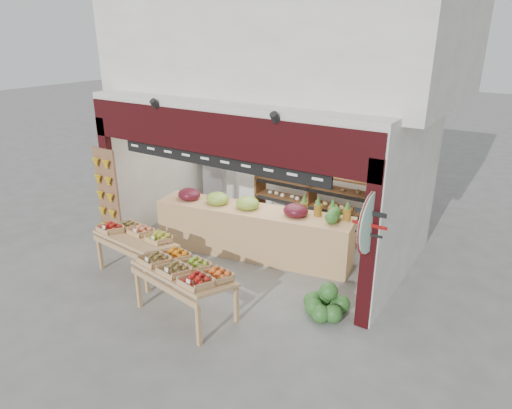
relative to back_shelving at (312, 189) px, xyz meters
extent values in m
plane|color=slate|center=(-0.55, -1.58, -1.04)|extent=(60.00, 60.00, 0.00)
cube|color=white|center=(-0.55, 0.71, 0.46)|extent=(5.76, 0.18, 3.00)
cube|color=white|center=(-3.34, -0.98, 0.46)|extent=(0.18, 3.38, 3.00)
cube|color=white|center=(2.24, -0.98, 0.46)|extent=(0.18, 3.38, 3.00)
cube|color=white|center=(-0.55, -0.98, 2.02)|extent=(5.76, 3.38, 0.12)
cube|color=white|center=(-0.55, 0.12, 3.16)|extent=(6.36, 4.60, 2.40)
cube|color=black|center=(-0.55, -2.63, 1.61)|extent=(5.70, 0.14, 0.70)
cube|color=black|center=(-3.30, -2.63, 0.29)|extent=(0.22, 0.14, 2.65)
cube|color=black|center=(2.20, -2.63, 0.29)|extent=(0.22, 0.14, 2.65)
cube|color=black|center=(-0.55, -2.60, 1.16)|extent=(4.20, 0.05, 0.26)
cylinder|color=white|center=(-0.45, -2.53, 1.41)|extent=(0.34, 0.05, 0.34)
cube|color=brown|center=(-3.28, -2.72, 0.11)|extent=(0.60, 0.04, 1.80)
cylinder|color=silver|center=(2.20, -2.72, 0.71)|extent=(0.04, 0.90, 0.90)
cylinder|color=maroon|center=(2.20, -2.74, 0.71)|extent=(0.01, 0.92, 0.92)
cube|color=brown|center=(-1.32, 0.00, -0.33)|extent=(0.05, 0.44, 1.41)
cube|color=brown|center=(0.00, 0.00, -0.33)|extent=(0.05, 0.44, 1.41)
cube|color=brown|center=(1.32, 0.00, -0.33)|extent=(0.05, 0.44, 1.41)
cube|color=brown|center=(0.00, 0.00, -0.73)|extent=(2.65, 0.44, 0.04)
cube|color=brown|center=(0.00, 0.00, -0.33)|extent=(2.65, 0.44, 0.04)
cube|color=brown|center=(0.00, 0.00, 0.07)|extent=(2.65, 0.44, 0.04)
cube|color=brown|center=(0.00, 0.00, 0.38)|extent=(2.65, 0.44, 0.04)
cone|color=brown|center=(-1.06, 0.00, 0.52)|extent=(0.32, 0.32, 0.28)
cone|color=brown|center=(-0.35, 0.00, 0.52)|extent=(0.32, 0.32, 0.28)
cone|color=brown|center=(0.35, 0.00, 0.52)|extent=(0.32, 0.32, 0.28)
cone|color=brown|center=(1.06, 0.00, 0.52)|extent=(0.32, 0.32, 0.28)
cube|color=silver|center=(-2.70, 0.31, -0.23)|extent=(0.73, 0.73, 1.62)
cube|color=silver|center=(-2.52, -1.39, -0.84)|extent=(0.47, 0.38, 0.39)
cube|color=silver|center=(-2.47, -1.39, -0.49)|extent=(0.43, 0.35, 0.32)
cube|color=#144D1D|center=(-1.97, -1.53, -0.87)|extent=(0.45, 0.35, 0.32)
cube|color=silver|center=(-1.94, -1.13, -0.89)|extent=(0.41, 0.33, 0.30)
cube|color=tan|center=(-0.50, -1.57, -0.54)|extent=(3.99, 1.43, 0.98)
ellipsoid|color=#59141E|center=(-1.90, -1.81, 0.05)|extent=(0.48, 0.44, 0.26)
ellipsoid|color=#8CB23F|center=(-1.26, -1.70, 0.05)|extent=(0.48, 0.44, 0.26)
ellipsoid|color=#8CB23F|center=(-0.61, -1.58, 0.05)|extent=(0.48, 0.44, 0.26)
ellipsoid|color=#59141E|center=(0.35, -1.41, 0.05)|extent=(0.48, 0.44, 0.26)
cylinder|color=olive|center=(0.43, -1.23, 0.06)|extent=(0.15, 0.15, 0.22)
cylinder|color=olive|center=(0.70, -1.19, 0.06)|extent=(0.15, 0.15, 0.22)
cylinder|color=olive|center=(0.97, -1.14, 0.06)|extent=(0.15, 0.15, 0.22)
cylinder|color=olive|center=(1.24, -1.09, 0.06)|extent=(0.15, 0.15, 0.22)
cube|color=tan|center=(-1.88, -3.32, -0.35)|extent=(1.54, 0.95, 0.22)
cube|color=tan|center=(-2.59, -3.61, -0.74)|extent=(0.07, 0.07, 0.59)
cube|color=tan|center=(-1.25, -3.74, -0.74)|extent=(0.07, 0.07, 0.59)
cube|color=tan|center=(-2.52, -2.91, -0.74)|extent=(0.07, 0.07, 0.59)
cube|color=tan|center=(-1.18, -3.04, -0.74)|extent=(0.07, 0.07, 0.59)
cube|color=tan|center=(-0.25, -3.86, -0.30)|extent=(1.69, 1.11, 0.23)
cube|color=tan|center=(-1.03, -4.12, -0.72)|extent=(0.07, 0.07, 0.64)
cube|color=tan|center=(0.40, -4.35, -0.72)|extent=(0.07, 0.07, 0.64)
cube|color=tan|center=(-0.91, -3.37, -0.72)|extent=(0.07, 0.07, 0.64)
cube|color=tan|center=(0.52, -3.60, -0.72)|extent=(0.07, 0.07, 0.64)
sphere|color=#194B19|center=(1.46, -2.80, -0.89)|extent=(0.30, 0.30, 0.30)
sphere|color=#194B19|center=(1.78, -2.80, -0.89)|extent=(0.30, 0.30, 0.30)
sphere|color=#194B19|center=(1.46, -2.49, -0.89)|extent=(0.30, 0.30, 0.30)
sphere|color=#194B19|center=(1.78, -2.49, -0.89)|extent=(0.30, 0.30, 0.30)
sphere|color=#194B19|center=(1.62, -2.65, -0.62)|extent=(0.30, 0.30, 0.30)
sphere|color=#194B19|center=(1.62, -2.91, -0.89)|extent=(0.30, 0.30, 0.30)
sphere|color=#194B19|center=(1.36, -2.65, -0.89)|extent=(0.30, 0.30, 0.30)
camera|label=1|loc=(4.01, -8.44, 3.21)|focal=32.00mm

